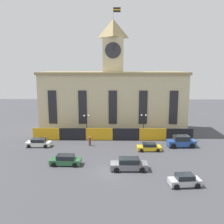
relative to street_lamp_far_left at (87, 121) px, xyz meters
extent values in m
plane|color=#424247|center=(5.33, -16.56, -3.61)|extent=(160.00, 160.00, 0.00)
cube|color=beige|center=(5.33, 7.10, 2.83)|extent=(31.87, 9.70, 12.88)
cube|color=#998456|center=(5.33, 7.10, 9.57)|extent=(32.47, 10.30, 0.60)
cube|color=beige|center=(5.33, 7.10, 13.54)|extent=(4.46, 4.46, 7.34)
pyramid|color=#998456|center=(5.33, 7.10, 19.22)|extent=(4.91, 4.91, 4.02)
cylinder|color=#2D2D33|center=(5.33, 4.81, 14.42)|extent=(3.39, 0.12, 3.39)
cube|color=black|center=(5.54, 4.74, 15.08)|extent=(0.52, 0.06, 1.36)
cylinder|color=#B2B2B7|center=(5.33, 7.10, 22.43)|extent=(0.10, 0.10, 2.40)
cube|color=black|center=(6.13, 7.10, 23.08)|extent=(1.60, 0.06, 1.00)
cube|color=gold|center=(6.13, 7.06, 23.08)|extent=(1.60, 0.04, 0.28)
cube|color=#232328|center=(-7.42, 2.17, 2.57)|extent=(1.75, 0.16, 7.08)
cube|color=#232328|center=(-1.05, 2.17, 2.57)|extent=(1.75, 0.16, 7.08)
cube|color=#232328|center=(5.33, 2.17, 2.57)|extent=(1.75, 0.16, 7.08)
cube|color=#232328|center=(11.70, 2.17, 2.57)|extent=(1.75, 0.16, 7.08)
cube|color=#232328|center=(18.08, 2.17, 2.57)|extent=(1.75, 0.16, 7.08)
cube|color=gold|center=(-8.12, -1.13, -2.38)|extent=(5.38, 0.12, 2.45)
cube|color=black|center=(-2.74, -1.13, -2.38)|extent=(5.38, 0.12, 2.45)
cube|color=gold|center=(2.64, -1.13, -2.38)|extent=(5.38, 0.12, 2.45)
cube|color=black|center=(8.01, -1.13, -2.38)|extent=(5.38, 0.12, 2.45)
cube|color=gold|center=(13.39, -1.13, -2.38)|extent=(5.38, 0.12, 2.45)
cube|color=black|center=(18.77, -1.13, -2.38)|extent=(5.38, 0.12, 2.45)
cylinder|color=black|center=(0.00, 0.00, -1.23)|extent=(0.14, 0.14, 4.75)
cube|color=black|center=(0.00, 0.00, 0.99)|extent=(0.90, 0.08, 0.08)
sphere|color=white|center=(-0.45, 0.00, 1.17)|extent=(0.36, 0.36, 0.36)
sphere|color=white|center=(0.45, 0.00, 1.17)|extent=(0.36, 0.36, 0.36)
cylinder|color=black|center=(11.62, 0.00, -1.16)|extent=(0.14, 0.14, 4.90)
cube|color=black|center=(11.62, 0.00, 1.14)|extent=(0.90, 0.08, 0.08)
sphere|color=white|center=(11.17, 0.00, 1.32)|extent=(0.36, 0.36, 0.36)
sphere|color=white|center=(12.07, 0.00, 1.32)|extent=(0.36, 0.36, 0.36)
cube|color=#284C99|center=(18.09, -5.08, -2.88)|extent=(5.22, 2.33, 1.04)
cube|color=#1E2328|center=(18.09, -5.08, -1.94)|extent=(2.92, 2.02, 0.85)
cylinder|color=black|center=(19.75, -3.97, -3.15)|extent=(0.95, 0.42, 0.92)
cylinder|color=black|center=(19.88, -5.97, -3.15)|extent=(0.95, 0.42, 0.92)
cylinder|color=black|center=(16.29, -4.20, -3.15)|extent=(0.95, 0.42, 0.92)
cylinder|color=black|center=(16.42, -6.20, -3.15)|extent=(0.95, 0.42, 0.92)
cube|color=#B7B7BC|center=(14.56, -20.52, -3.09)|extent=(4.07, 2.14, 0.74)
cube|color=#1E2328|center=(14.56, -20.52, -2.41)|extent=(2.31, 1.80, 0.61)
cylinder|color=black|center=(15.78, -19.53, -3.28)|extent=(0.69, 0.38, 0.66)
cylinder|color=black|center=(15.98, -21.21, -3.28)|extent=(0.69, 0.38, 0.66)
cylinder|color=black|center=(13.15, -19.83, -3.28)|extent=(0.69, 0.38, 0.66)
cylinder|color=black|center=(13.34, -21.52, -3.28)|extent=(0.69, 0.38, 0.66)
cube|color=#2D663D|center=(-1.60, -14.06, -3.07)|extent=(4.65, 1.93, 0.77)
cube|color=#1E2328|center=(-1.60, -14.06, -2.37)|extent=(2.57, 1.73, 0.63)
cylinder|color=black|center=(-3.19, -14.91, -3.27)|extent=(0.69, 0.34, 0.68)
cylinder|color=black|center=(-3.14, -13.11, -3.27)|extent=(0.69, 0.34, 0.68)
cylinder|color=black|center=(-0.06, -15.00, -3.27)|extent=(0.69, 0.34, 0.68)
cylinder|color=black|center=(-0.01, -13.20, -3.27)|extent=(0.69, 0.34, 0.68)
cube|color=slate|center=(7.88, -15.76, -3.00)|extent=(5.33, 2.07, 0.87)
cube|color=#1E2328|center=(7.88, -15.76, -2.22)|extent=(2.94, 1.88, 0.71)
cylinder|color=black|center=(6.09, -16.78, -3.23)|extent=(0.77, 0.37, 0.77)
cylinder|color=black|center=(6.07, -14.78, -3.23)|extent=(0.77, 0.37, 0.77)
cylinder|color=black|center=(9.70, -16.74, -3.23)|extent=(0.77, 0.37, 0.77)
cylinder|color=black|center=(9.67, -14.74, -3.23)|extent=(0.77, 0.37, 0.77)
cube|color=yellow|center=(11.86, -7.30, -3.14)|extent=(4.24, 1.90, 0.67)
cube|color=#1E2328|center=(11.86, -7.30, -2.53)|extent=(2.35, 1.71, 0.55)
cylinder|color=black|center=(10.46, -8.24, -3.31)|extent=(0.60, 0.34, 0.59)
cylinder|color=black|center=(10.41, -6.44, -3.31)|extent=(0.60, 0.34, 0.59)
cylinder|color=black|center=(13.31, -8.17, -3.31)|extent=(0.60, 0.34, 0.59)
cylinder|color=black|center=(13.27, -6.37, -3.31)|extent=(0.60, 0.34, 0.59)
cube|color=white|center=(-8.35, -5.37, -3.09)|extent=(4.53, 1.87, 0.74)
cube|color=#1E2328|center=(-8.35, -5.37, -2.41)|extent=(2.50, 1.70, 0.61)
cylinder|color=black|center=(-6.81, -4.50, -3.28)|extent=(0.67, 0.33, 0.66)
cylinder|color=black|center=(-6.84, -6.30, -3.28)|extent=(0.67, 0.33, 0.66)
cylinder|color=black|center=(-9.87, -4.45, -3.28)|extent=(0.67, 0.33, 0.66)
cylinder|color=black|center=(-9.90, -6.25, -3.28)|extent=(0.67, 0.33, 0.66)
cylinder|color=brown|center=(1.20, -4.64, -3.18)|extent=(0.20, 0.20, 0.86)
cylinder|color=brown|center=(0.98, -4.75, -3.18)|extent=(0.20, 0.20, 0.86)
cylinder|color=brown|center=(1.09, -4.70, -2.42)|extent=(0.52, 0.52, 0.68)
sphere|color=tan|center=(1.09, -4.70, -1.93)|extent=(0.29, 0.29, 0.29)
camera|label=1|loc=(6.00, -49.62, 10.98)|focal=40.00mm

